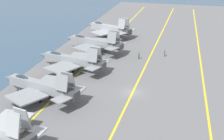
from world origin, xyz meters
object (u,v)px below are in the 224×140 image
crew_green_vest (139,55)px  parked_jet_third (72,60)px  crew_purple_vest (165,53)px  parked_jet_fourth (94,42)px  parked_jet_fifth (109,28)px  parked_jet_second (40,86)px

crew_green_vest → parked_jet_third: bearing=130.9°
crew_purple_vest → parked_jet_fourth: bearing=94.4°
parked_jet_third → parked_jet_fifth: bearing=-0.9°
parked_jet_fourth → parked_jet_fifth: bearing=1.6°
parked_jet_second → parked_jet_fifth: size_ratio=1.08×
parked_jet_fifth → crew_green_vest: 21.63m
parked_jet_fourth → crew_purple_vest: 17.78m
parked_jet_fifth → crew_green_vest: (-17.72, -12.33, -1.40)m
parked_jet_third → crew_purple_vest: size_ratio=9.66×
parked_jet_fifth → crew_green_vest: size_ratio=8.91×
parked_jet_second → crew_purple_vest: 34.97m
parked_jet_fifth → crew_purple_vest: 23.09m
parked_jet_second → parked_jet_fourth: size_ratio=1.02×
parked_jet_second → parked_jet_fourth: bearing=-2.6°
crew_green_vest → crew_purple_vest: size_ratio=1.01×
parked_jet_fifth → crew_purple_vest: size_ratio=9.04×
parked_jet_fourth → parked_jet_third: bearing=176.1°
parked_jet_third → crew_green_vest: bearing=-49.1°
parked_jet_second → parked_jet_fifth: bearing=-1.1°
parked_jet_second → parked_jet_fourth: 28.04m
parked_jet_fourth → crew_purple_vest: (1.35, -17.64, -1.72)m
parked_jet_fifth → crew_purple_vest: (-14.30, -18.08, -1.42)m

